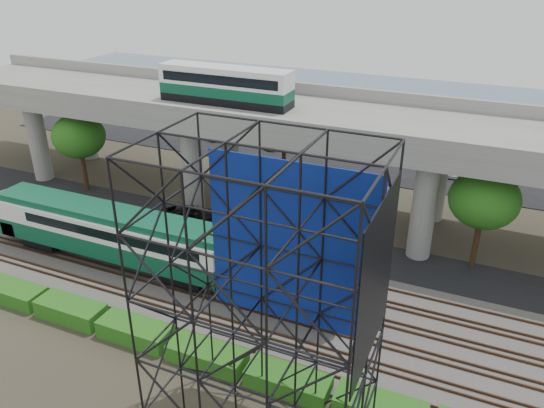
% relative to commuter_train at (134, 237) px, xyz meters
% --- Properties ---
extents(ground, '(140.00, 140.00, 0.00)m').
position_rel_commuter_train_xyz_m(ground, '(8.55, -2.00, -2.88)').
color(ground, '#474233').
rests_on(ground, ground).
extents(ballast_bed, '(90.00, 12.00, 0.20)m').
position_rel_commuter_train_xyz_m(ballast_bed, '(8.55, 0.00, -2.78)').
color(ballast_bed, slate).
rests_on(ballast_bed, ground).
extents(service_road, '(90.00, 5.00, 0.08)m').
position_rel_commuter_train_xyz_m(service_road, '(8.55, 8.50, -2.84)').
color(service_road, black).
rests_on(service_road, ground).
extents(parking_lot, '(90.00, 18.00, 0.08)m').
position_rel_commuter_train_xyz_m(parking_lot, '(8.55, 32.00, -2.84)').
color(parking_lot, black).
rests_on(parking_lot, ground).
extents(harbor_water, '(140.00, 40.00, 0.03)m').
position_rel_commuter_train_xyz_m(harbor_water, '(8.55, 54.00, -2.87)').
color(harbor_water, slate).
rests_on(harbor_water, ground).
extents(rail_tracks, '(90.00, 9.52, 0.16)m').
position_rel_commuter_train_xyz_m(rail_tracks, '(8.55, -0.00, -2.60)').
color(rail_tracks, '#472D1E').
rests_on(rail_tracks, ballast_bed).
extents(commuter_train, '(29.30, 3.06, 4.30)m').
position_rel_commuter_train_xyz_m(commuter_train, '(0.00, 0.00, 0.00)').
color(commuter_train, black).
rests_on(commuter_train, rail_tracks).
extents(overpass, '(80.00, 12.00, 12.40)m').
position_rel_commuter_train_xyz_m(overpass, '(7.94, 14.00, 5.33)').
color(overpass, '#9E9B93').
rests_on(overpass, ground).
extents(scaffold_tower, '(9.36, 6.36, 15.00)m').
position_rel_commuter_train_xyz_m(scaffold_tower, '(14.85, -9.98, 4.59)').
color(scaffold_tower, black).
rests_on(scaffold_tower, ground).
extents(hedge_strip, '(34.60, 1.80, 1.20)m').
position_rel_commuter_train_xyz_m(hedge_strip, '(9.55, -6.30, -2.32)').
color(hedge_strip, '#1E5F15').
rests_on(hedge_strip, ground).
extents(trees, '(40.94, 16.94, 7.69)m').
position_rel_commuter_train_xyz_m(trees, '(3.88, 14.17, 2.69)').
color(trees, '#382314').
rests_on(trees, ground).
extents(suv, '(6.05, 4.23, 1.53)m').
position_rel_commuter_train_xyz_m(suv, '(-0.23, 7.87, -2.03)').
color(suv, black).
rests_on(suv, service_road).
extents(parked_cars, '(38.00, 9.42, 1.24)m').
position_rel_commuter_train_xyz_m(parked_cars, '(8.64, 31.59, -2.21)').
color(parked_cars, silver).
rests_on(parked_cars, parking_lot).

